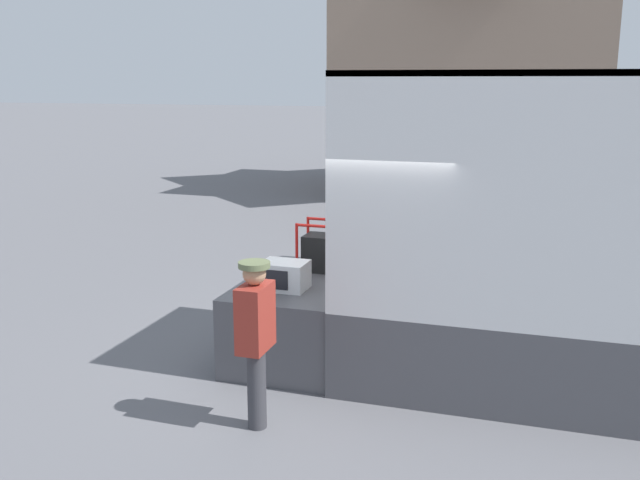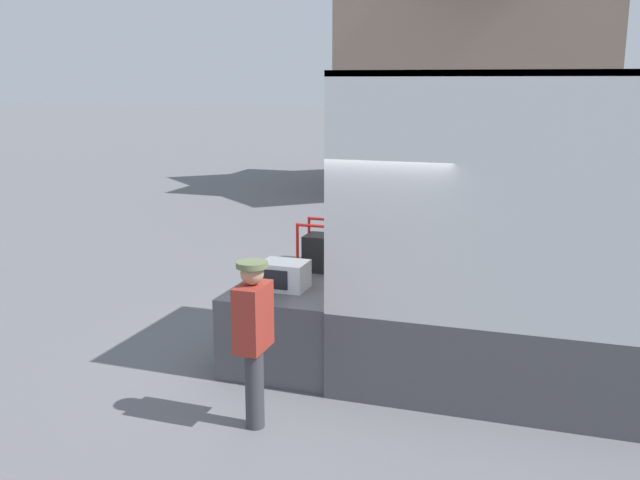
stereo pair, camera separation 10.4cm
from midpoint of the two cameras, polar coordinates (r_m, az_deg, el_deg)
ground_plane at (r=8.60m, az=2.98°, el=-9.51°), size 160.00×160.00×0.00m
tailgate_deck at (r=8.61m, az=-1.14°, el=-6.17°), size 1.29×2.12×0.92m
microwave at (r=8.08m, az=-2.51°, el=-2.84°), size 0.52×0.41×0.32m
portable_generator at (r=8.83m, az=0.79°, el=-0.97°), size 0.59×0.47×0.62m
worker_person at (r=6.68m, az=-4.91°, el=-7.03°), size 0.29×0.44×1.63m
house_backdrop at (r=21.32m, az=13.03°, el=14.60°), size 7.36×6.41×7.99m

